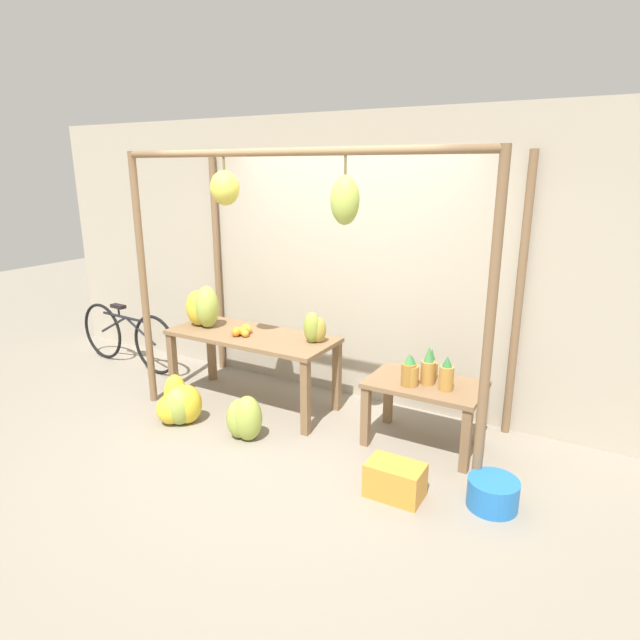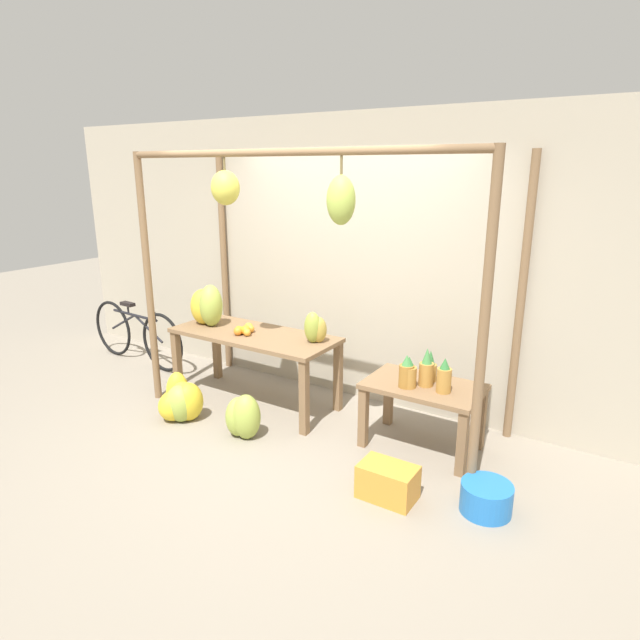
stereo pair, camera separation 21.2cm
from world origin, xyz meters
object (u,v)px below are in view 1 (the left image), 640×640
Objects in this scene: orange_pile at (242,331)px; parked_bicycle at (128,336)px; pineapple_cluster at (425,371)px; banana_pile_ground_left at (179,404)px; banana_pile_on_table at (203,307)px; banana_pile_ground_right at (244,418)px; fruit_crate_white at (395,480)px; blue_bucket at (493,493)px; papaya_pile at (315,328)px.

orange_pile is 0.14× the size of parked_bicycle.
banana_pile_ground_left is at bearing -162.51° from pineapple_cluster.
banana_pile_ground_left is at bearing -70.68° from banana_pile_on_table.
banana_pile_ground_left is 0.72m from banana_pile_ground_right.
banana_pile_ground_right is (-1.39, -0.62, -0.50)m from pineapple_cluster.
banana_pile_ground_left is 1.80m from parked_bicycle.
banana_pile_on_table is 2.65m from fruit_crate_white.
banana_pile_on_table reaches higher than orange_pile.
blue_bucket is at bearing -37.30° from pineapple_cluster.
pineapple_cluster reaches higher than orange_pile.
orange_pile is at bearing -178.09° from pineapple_cluster.
parked_bicycle is at bearing 161.60° from banana_pile_ground_right.
parked_bicycle is (-1.89, 0.21, -0.41)m from orange_pile.
banana_pile_on_table is 1.02m from banana_pile_ground_left.
papaya_pile is (1.02, 0.75, 0.69)m from banana_pile_ground_left.
blue_bucket is (0.72, -0.55, -0.59)m from pineapple_cluster.
banana_pile_ground_left reaches higher than banana_pile_ground_right.
banana_pile_ground_left is at bearing -176.58° from banana_pile_ground_right.
papaya_pile is (-1.09, 0.08, 0.18)m from pineapple_cluster.
blue_bucket is 4.48m from parked_bicycle.
blue_bucket is at bearing -10.86° from orange_pile.
banana_pile_ground_right is at bearing -113.19° from papaya_pile.
pineapple_cluster is 1.16× the size of blue_bucket.
banana_pile_on_table is 0.54m from orange_pile.
blue_bucket is at bearing -8.91° from parked_bicycle.
fruit_crate_white is 0.68m from blue_bucket.
banana_pile_ground_left is at bearing -27.02° from parked_bicycle.
parked_bicycle is (-1.59, 0.81, 0.18)m from banana_pile_ground_left.
banana_pile_ground_left is (0.23, -0.64, -0.75)m from banana_pile_on_table.
pineapple_cluster is 3.72m from parked_bicycle.
fruit_crate_white is (2.41, -0.74, -0.81)m from banana_pile_on_table.
banana_pile_on_table reaches higher than banana_pile_ground_right.
banana_pile_on_table reaches higher than fruit_crate_white.
pineapple_cluster is 1.00× the size of banana_pile_ground_right.
blue_bucket is 2.06m from papaya_pile.
banana_pile_ground_left is 0.28× the size of parked_bicycle.
banana_pile_on_table is 3.21m from blue_bucket.
banana_pile_ground_right reaches higher than fruit_crate_white.
fruit_crate_white is at bearing -17.13° from banana_pile_on_table.
banana_pile_on_table is at bearing 175.66° from orange_pile.
banana_pile_ground_left is 1.33× the size of blue_bucket.
parked_bicycle is at bearing 152.98° from banana_pile_ground_left.
fruit_crate_white is at bearing -84.49° from pineapple_cluster.
banana_pile_ground_left is at bearing 177.41° from fruit_crate_white.
banana_pile_ground_left is 1.14× the size of banana_pile_ground_right.
orange_pile is 1.94m from parked_bicycle.
orange_pile is 0.83× the size of papaya_pile.
papaya_pile is at bearing 66.81° from banana_pile_ground_right.
papaya_pile is at bearing 4.83° from banana_pile_on_table.
banana_pile_ground_right is at bearing -52.89° from orange_pile.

